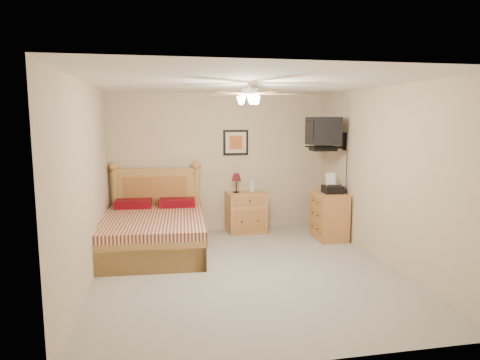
% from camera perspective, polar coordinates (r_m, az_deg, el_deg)
% --- Properties ---
extents(floor, '(4.50, 4.50, 0.00)m').
position_cam_1_polar(floor, '(5.94, 0.80, -12.04)').
color(floor, gray).
rests_on(floor, ground).
extents(ceiling, '(4.00, 4.50, 0.04)m').
position_cam_1_polar(ceiling, '(5.59, 0.85, 12.77)').
color(ceiling, white).
rests_on(ceiling, ground).
extents(wall_back, '(4.00, 0.04, 2.50)m').
position_cam_1_polar(wall_back, '(7.83, -2.54, 2.30)').
color(wall_back, '#BFAB8D').
rests_on(wall_back, ground).
extents(wall_front, '(4.00, 0.04, 2.50)m').
position_cam_1_polar(wall_front, '(3.50, 8.41, -5.21)').
color(wall_front, '#BFAB8D').
rests_on(wall_front, ground).
extents(wall_left, '(0.04, 4.50, 2.50)m').
position_cam_1_polar(wall_left, '(5.58, -19.72, -0.58)').
color(wall_left, '#BFAB8D').
rests_on(wall_left, ground).
extents(wall_right, '(0.04, 4.50, 2.50)m').
position_cam_1_polar(wall_right, '(6.34, 18.80, 0.47)').
color(wall_right, '#BFAB8D').
rests_on(wall_right, ground).
extents(bed, '(1.67, 2.12, 1.32)m').
position_cam_1_polar(bed, '(6.72, -11.62, -3.95)').
color(bed, olive).
rests_on(bed, ground).
extents(nightstand, '(0.71, 0.55, 0.73)m').
position_cam_1_polar(nightstand, '(7.80, 0.77, -4.29)').
color(nightstand, '#A06A30').
rests_on(nightstand, ground).
extents(table_lamp, '(0.22, 0.22, 0.35)m').
position_cam_1_polar(table_lamp, '(7.69, -0.49, -0.39)').
color(table_lamp, '#5A131D').
rests_on(table_lamp, nightstand).
extents(lotion_bottle, '(0.13, 0.13, 0.26)m').
position_cam_1_polar(lotion_bottle, '(7.76, 1.67, -0.64)').
color(lotion_bottle, silver).
rests_on(lotion_bottle, nightstand).
extents(framed_picture, '(0.46, 0.04, 0.46)m').
position_cam_1_polar(framed_picture, '(7.82, -0.57, 5.02)').
color(framed_picture, black).
rests_on(framed_picture, wall_back).
extents(dresser, '(0.48, 0.68, 0.80)m').
position_cam_1_polar(dresser, '(7.52, 11.81, -4.68)').
color(dresser, '#B0743E').
rests_on(dresser, ground).
extents(fax_machine, '(0.32, 0.34, 0.33)m').
position_cam_1_polar(fax_machine, '(7.40, 12.26, -0.44)').
color(fax_machine, black).
rests_on(fax_machine, dresser).
extents(magazine_lower, '(0.24, 0.28, 0.02)m').
position_cam_1_polar(magazine_lower, '(7.67, 11.26, -1.27)').
color(magazine_lower, '#BAAE94').
rests_on(magazine_lower, dresser).
extents(magazine_upper, '(0.30, 0.35, 0.02)m').
position_cam_1_polar(magazine_upper, '(7.66, 11.42, -1.11)').
color(magazine_upper, gray).
rests_on(magazine_upper, magazine_lower).
extents(wall_tv, '(0.56, 0.46, 0.58)m').
position_cam_1_polar(wall_tv, '(7.39, 12.14, 6.12)').
color(wall_tv, black).
rests_on(wall_tv, wall_right).
extents(ceiling_fan, '(1.14, 1.14, 0.28)m').
position_cam_1_polar(ceiling_fan, '(5.39, 1.29, 11.45)').
color(ceiling_fan, white).
rests_on(ceiling_fan, ceiling).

